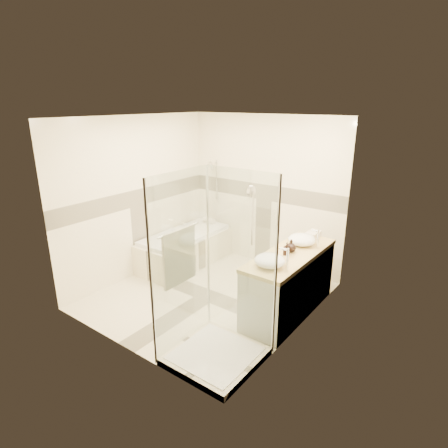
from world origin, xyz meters
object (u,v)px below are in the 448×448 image
Objects in this scene: shower_enclosure at (211,313)px; vessel_sink_far at (270,261)px; bathtub at (185,247)px; amenity_bottle_b at (291,246)px; vessel_sink_near at (302,239)px; vanity at (289,283)px; amenity_bottle_a at (287,249)px.

vessel_sink_far is (0.27, 0.76, 0.42)m from shower_enclosure.
bathtub is 2.24m from amenity_bottle_b.
amenity_bottle_b reaches higher than vessel_sink_near.
bathtub is at bearing 158.06° from vessel_sink_far.
vanity is at bearing -58.99° from amenity_bottle_b.
amenity_bottle_a reaches higher than vessel_sink_far.
vessel_sink_near is 2.27× the size of amenity_bottle_a.
bathtub is 1.05× the size of vanity.
vessel_sink_near is at bearing 93.27° from vanity.
vessel_sink_far is at bearing 70.32° from shower_enclosure.
shower_enclosure reaches higher than bathtub.
vanity is at bearing 76.93° from amenity_bottle_a.
shower_enclosure is 12.19× the size of amenity_bottle_b.
shower_enclosure is at bearing -41.10° from bathtub.
amenity_bottle_a is 0.12m from amenity_bottle_b.
shower_enclosure is 1.69m from vessel_sink_near.
bathtub is 4.61× the size of vessel_sink_near.
vanity is at bearing 77.03° from shower_enclosure.
vanity is 0.51m from amenity_bottle_b.
shower_enclosure is at bearing -99.56° from vessel_sink_near.
vessel_sink_far is (2.13, -0.86, 0.62)m from bathtub.
vanity is 0.71m from vessel_sink_far.
vessel_sink_near reaches higher than bathtub.
vessel_sink_near is 0.86m from vessel_sink_far.
bathtub is 2.22m from vessel_sink_near.
amenity_bottle_a is at bearing -103.07° from vanity.
bathtub is at bearing 170.75° from vanity.
amenity_bottle_a is at bearing -90.00° from amenity_bottle_b.
amenity_bottle_a is at bearing -11.57° from bathtub.
amenity_bottle_b is at bearing -8.46° from bathtub.
shower_enclosure is at bearing -109.68° from vessel_sink_far.
vanity is at bearing 87.75° from vessel_sink_far.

